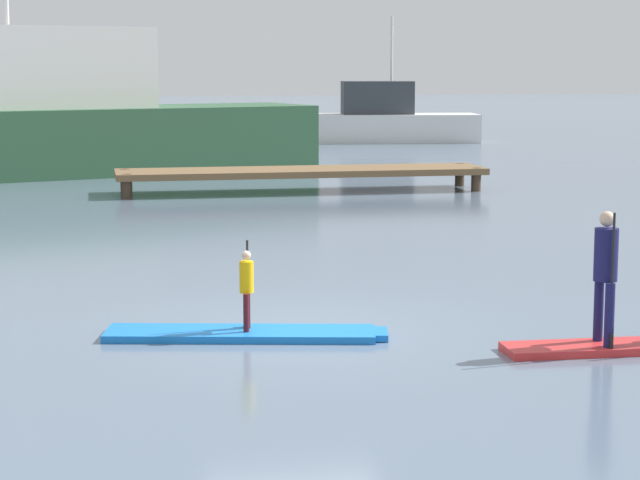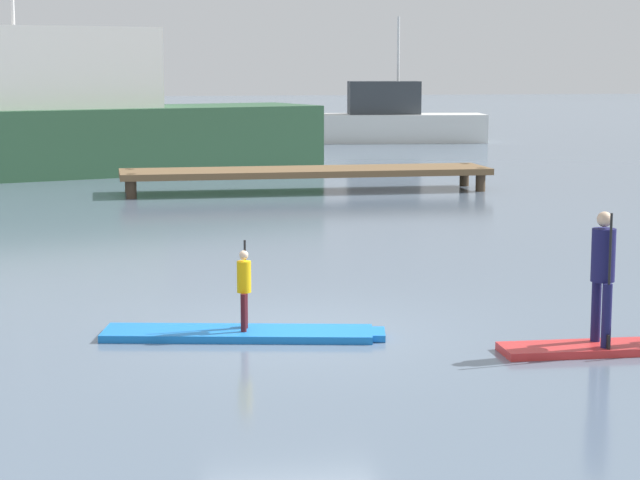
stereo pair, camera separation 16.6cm
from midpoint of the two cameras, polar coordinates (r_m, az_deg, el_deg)
ground_plane at (r=16.06m, az=-0.80°, el=-4.51°), size 240.00×240.00×0.00m
paddleboard_near at (r=15.83m, az=-3.42°, el=-4.53°), size 3.82×1.53×0.10m
paddler_child_solo at (r=15.70m, az=-3.38°, el=-2.20°), size 0.22×0.38×1.19m
paddleboard_far at (r=15.55m, az=14.69°, el=-5.04°), size 3.18×0.79×0.10m
paddler_adult at (r=15.23m, az=13.81°, el=-1.35°), size 0.31×0.53×1.70m
fishing_boat_white_large at (r=39.99m, az=-10.77°, el=5.66°), size 14.86×8.10×10.46m
fishing_boat_green_midground at (r=55.27m, az=3.66°, el=5.77°), size 8.39×3.51×5.78m
floating_dock at (r=33.61m, az=-0.54°, el=3.30°), size 10.48×2.13×0.67m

